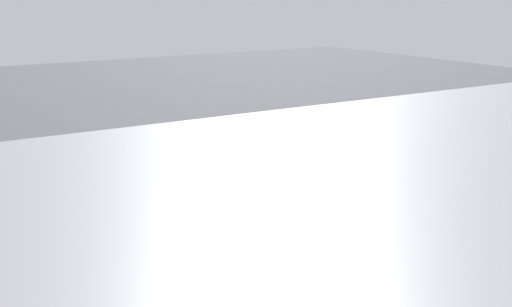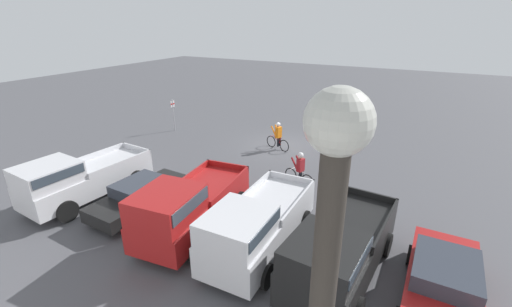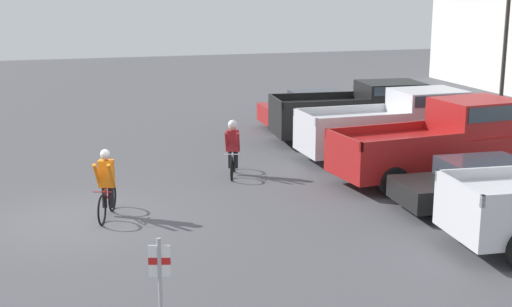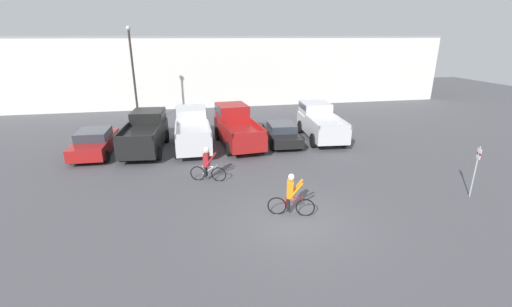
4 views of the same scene
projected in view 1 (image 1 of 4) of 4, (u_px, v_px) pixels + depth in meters
name	position (u px, v px, depth m)	size (l,w,h in m)	color
ground_plane	(185.00, 162.00, 29.93)	(80.00, 80.00, 0.00)	#4C4C51
pickup_truck_0	(478.00, 166.00, 24.89)	(2.58, 5.52, 2.14)	black
pickup_truck_1	(423.00, 177.00, 23.38)	(2.24, 5.45, 2.22)	silver
pickup_truck_2	(362.00, 190.00, 21.80)	(2.66, 5.73, 2.31)	maroon
sedan_1	(276.00, 218.00, 20.83)	(2.13, 4.52, 1.29)	black
pickup_truck_3	(203.00, 227.00, 18.59)	(2.56, 5.58, 2.17)	silver
cyclist_0	(192.00, 145.00, 29.34)	(1.75, 0.66, 1.72)	black
cyclist_1	(306.00, 154.00, 27.68)	(1.68, 0.64, 1.71)	black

